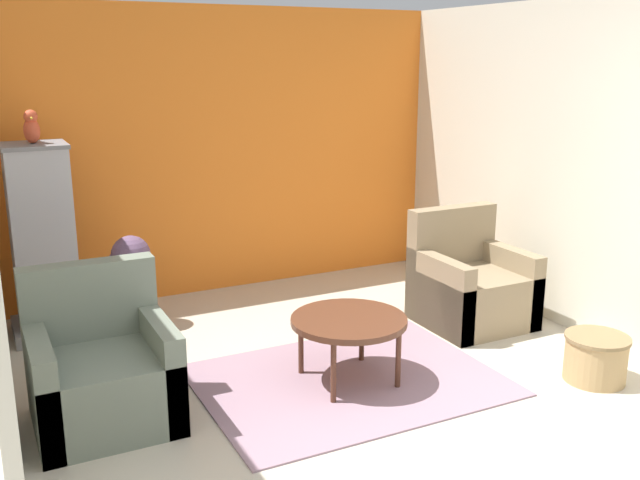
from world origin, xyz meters
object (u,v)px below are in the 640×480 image
coffee_table (349,323)px  wicker_basket (596,357)px  armchair_left (102,374)px  potted_plant (132,274)px  parrot (31,128)px  armchair_right (470,287)px  birdcage (43,244)px

coffee_table → wicker_basket: size_ratio=1.81×
armchair_left → potted_plant: 1.54m
armchair_left → parrot: (-0.11, 1.58, 1.28)m
armchair_right → potted_plant: bearing=154.8°
coffee_table → armchair_right: (1.38, 0.51, -0.11)m
armchair_left → wicker_basket: bearing=-16.8°
armchair_left → wicker_basket: (2.97, -0.90, -0.13)m
coffee_table → parrot: size_ratio=3.05×
parrot → coffee_table: bearing=-47.3°
birdcage → coffee_table: bearing=-47.3°
birdcage → potted_plant: birdcage is taller
coffee_table → birdcage: (-1.63, 1.77, 0.30)m
birdcage → parrot: (0.00, 0.00, 0.86)m
coffee_table → armchair_right: 1.47m
birdcage → wicker_basket: 3.99m
armchair_right → wicker_basket: (0.07, -1.22, -0.13)m
armchair_left → armchair_right: (2.89, 0.32, 0.00)m
potted_plant → coffee_table: bearing=-58.0°
parrot → wicker_basket: size_ratio=0.59×
armchair_left → potted_plant: armchair_left is taller
coffee_table → wicker_basket: (1.45, -0.71, -0.24)m
armchair_right → armchair_left: bearing=-173.6°
armchair_left → birdcage: 1.64m
coffee_table → armchair_right: bearing=20.3°
armchair_right → birdcage: size_ratio=0.61×
armchair_left → armchair_right: bearing=6.4°
armchair_left → wicker_basket: size_ratio=2.16×
birdcage → parrot: bearing=90.0°
coffee_table → armchair_right: size_ratio=0.84×
coffee_table → parrot: bearing=132.7°
coffee_table → potted_plant: potted_plant is taller
armchair_left → parrot: 2.04m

